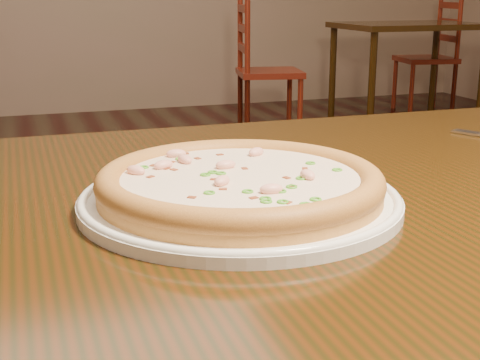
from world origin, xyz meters
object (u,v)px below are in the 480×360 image
object	(u,v)px
bg_table_right	(408,36)
chair_c	(262,72)
chair_d	(432,58)
hero_table	(318,260)
pizza	(240,183)
plate	(240,199)

from	to	relation	value
bg_table_right	chair_c	bearing A→B (deg)	-179.94
bg_table_right	chair_d	distance (m)	0.72
hero_table	pizza	distance (m)	0.18
plate	pizza	world-z (taller)	pizza
pizza	chair_d	xyz separation A→B (m)	(3.06, 4.10, -0.34)
chair_c	chair_d	world-z (taller)	same
pizza	hero_table	bearing A→B (deg)	22.53
chair_c	chair_d	xyz separation A→B (m)	(1.66, 0.44, 0.00)
plate	chair_c	size ratio (longest dim) A/B	0.37
pizza	bg_table_right	world-z (taller)	pizza
chair_d	hero_table	bearing A→B (deg)	-125.91
plate	chair_c	bearing A→B (deg)	69.16
bg_table_right	chair_d	xyz separation A→B (m)	(0.52, 0.44, -0.22)
hero_table	pizza	xyz separation A→B (m)	(-0.12, -0.05, 0.13)
plate	pizza	bearing A→B (deg)	129.15
bg_table_right	chair_d	size ratio (longest dim) A/B	1.05
pizza	bg_table_right	xyz separation A→B (m)	(2.53, 3.66, -0.12)
chair_d	chair_c	bearing A→B (deg)	-165.09
plate	bg_table_right	world-z (taller)	plate
hero_table	plate	distance (m)	0.17
plate	chair_c	distance (m)	3.93
bg_table_right	plate	bearing A→B (deg)	-124.67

